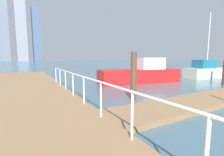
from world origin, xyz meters
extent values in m
plane|color=#476675|center=(0.00, 20.00, 0.00)|extent=(300.00, 300.00, 0.00)
cube|color=#93704C|center=(1.98, 11.35, 0.09)|extent=(10.95, 2.00, 0.18)
cylinder|color=white|center=(-3.15, 7.97, 0.93)|extent=(0.06, 0.06, 1.05)
cylinder|color=white|center=(-3.15, 9.54, 0.93)|extent=(0.06, 0.06, 1.05)
cylinder|color=white|center=(-3.15, 11.11, 0.93)|extent=(0.06, 0.06, 1.05)
cylinder|color=white|center=(-3.15, 12.68, 0.93)|extent=(0.06, 0.06, 1.05)
cylinder|color=white|center=(-3.15, 14.25, 0.93)|extent=(0.06, 0.06, 1.05)
cylinder|color=white|center=(-3.15, 15.82, 0.93)|extent=(0.06, 0.06, 1.05)
cylinder|color=white|center=(-3.15, 17.39, 0.93)|extent=(0.06, 0.06, 1.05)
cylinder|color=white|center=(-3.15, 18.96, 0.93)|extent=(0.06, 0.06, 1.05)
cylinder|color=brown|center=(11.60, 14.76, 1.01)|extent=(0.27, 0.27, 2.01)
cylinder|color=brown|center=(-0.21, 13.42, 1.25)|extent=(0.30, 0.30, 2.50)
cube|color=red|center=(3.82, 17.87, 0.60)|extent=(7.63, 3.01, 1.20)
cube|color=white|center=(4.83, 17.74, 1.71)|extent=(2.49, 1.91, 1.03)
cube|color=beige|center=(12.78, 17.14, 0.54)|extent=(5.35, 2.42, 1.09)
cube|color=#1E6B8C|center=(12.33, 17.19, 1.55)|extent=(2.28, 1.70, 0.92)
cylinder|color=silver|center=(12.78, 17.14, 4.09)|extent=(0.12, 0.12, 6.01)
cube|color=#8C939E|center=(-6.86, 165.79, 41.02)|extent=(9.21, 14.55, 82.04)
cube|color=slate|center=(5.16, 166.53, 23.50)|extent=(6.77, 7.72, 47.00)
camera|label=1|loc=(-5.08, 6.94, 2.15)|focal=25.03mm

